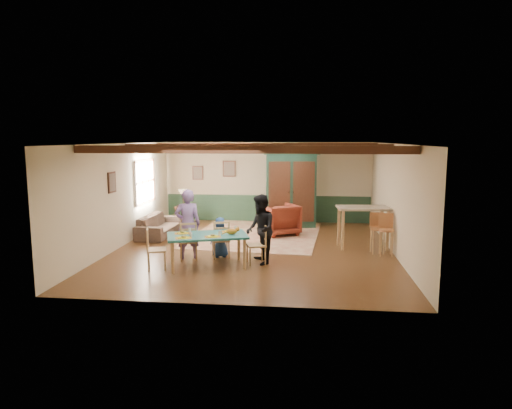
# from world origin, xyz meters

# --- Properties ---
(floor) EXTENTS (8.00, 8.00, 0.00)m
(floor) POSITION_xyz_m (0.00, 0.00, 0.00)
(floor) COLOR #462713
(floor) RESTS_ON ground
(wall_back) EXTENTS (7.00, 0.02, 2.70)m
(wall_back) POSITION_xyz_m (0.00, 4.00, 1.35)
(wall_back) COLOR beige
(wall_back) RESTS_ON floor
(wall_left) EXTENTS (0.02, 8.00, 2.70)m
(wall_left) POSITION_xyz_m (-3.50, 0.00, 1.35)
(wall_left) COLOR beige
(wall_left) RESTS_ON floor
(wall_right) EXTENTS (0.02, 8.00, 2.70)m
(wall_right) POSITION_xyz_m (3.50, 0.00, 1.35)
(wall_right) COLOR beige
(wall_right) RESTS_ON floor
(ceiling) EXTENTS (7.00, 8.00, 0.02)m
(ceiling) POSITION_xyz_m (0.00, 0.00, 2.70)
(ceiling) COLOR white
(ceiling) RESTS_ON wall_back
(wainscot_back) EXTENTS (6.95, 0.03, 0.90)m
(wainscot_back) POSITION_xyz_m (0.00, 3.98, 0.45)
(wainscot_back) COLOR #203C29
(wainscot_back) RESTS_ON floor
(ceiling_beam_front) EXTENTS (6.95, 0.16, 0.16)m
(ceiling_beam_front) POSITION_xyz_m (0.00, -2.30, 2.61)
(ceiling_beam_front) COLOR #341A0E
(ceiling_beam_front) RESTS_ON ceiling
(ceiling_beam_mid) EXTENTS (6.95, 0.16, 0.16)m
(ceiling_beam_mid) POSITION_xyz_m (0.00, 0.40, 2.61)
(ceiling_beam_mid) COLOR #341A0E
(ceiling_beam_mid) RESTS_ON ceiling
(ceiling_beam_back) EXTENTS (6.95, 0.16, 0.16)m
(ceiling_beam_back) POSITION_xyz_m (0.00, 3.00, 2.61)
(ceiling_beam_back) COLOR #341A0E
(ceiling_beam_back) RESTS_ON ceiling
(window_left) EXTENTS (0.06, 1.60, 1.30)m
(window_left) POSITION_xyz_m (-3.47, 1.70, 1.55)
(window_left) COLOR white
(window_left) RESTS_ON wall_left
(picture_left_wall) EXTENTS (0.04, 0.42, 0.52)m
(picture_left_wall) POSITION_xyz_m (-3.47, -0.60, 1.75)
(picture_left_wall) COLOR #81705D
(picture_left_wall) RESTS_ON wall_left
(picture_back_a) EXTENTS (0.45, 0.04, 0.55)m
(picture_back_a) POSITION_xyz_m (-1.30, 3.97, 1.80)
(picture_back_a) COLOR #81705D
(picture_back_a) RESTS_ON wall_back
(picture_back_b) EXTENTS (0.38, 0.04, 0.48)m
(picture_back_b) POSITION_xyz_m (-2.40, 3.97, 1.65)
(picture_back_b) COLOR #81705D
(picture_back_b) RESTS_ON wall_back
(dining_table) EXTENTS (1.94, 1.45, 0.72)m
(dining_table) POSITION_xyz_m (-0.84, -1.72, 0.36)
(dining_table) COLOR #1F6363
(dining_table) RESTS_ON floor
(dining_chair_far_left) EXTENTS (0.51, 0.53, 0.91)m
(dining_chair_far_left) POSITION_xyz_m (-1.41, -1.18, 0.46)
(dining_chair_far_left) COLOR tan
(dining_chair_far_left) RESTS_ON floor
(dining_chair_far_right) EXTENTS (0.51, 0.53, 0.91)m
(dining_chair_far_right) POSITION_xyz_m (-0.68, -0.94, 0.46)
(dining_chair_far_right) COLOR tan
(dining_chair_far_right) RESTS_ON floor
(dining_chair_end_left) EXTENTS (0.53, 0.51, 0.91)m
(dining_chair_end_left) POSITION_xyz_m (-1.89, -2.06, 0.46)
(dining_chair_end_left) COLOR tan
(dining_chair_end_left) RESTS_ON floor
(dining_chair_end_right) EXTENTS (0.53, 0.51, 0.91)m
(dining_chair_end_right) POSITION_xyz_m (0.22, -1.38, 0.46)
(dining_chair_end_right) COLOR tan
(dining_chair_end_right) RESTS_ON floor
(person_man) EXTENTS (0.70, 0.56, 1.66)m
(person_man) POSITION_xyz_m (-1.44, -1.10, 0.83)
(person_man) COLOR #8463AA
(person_man) RESTS_ON floor
(person_woman) EXTENTS (0.81, 0.92, 1.59)m
(person_woman) POSITION_xyz_m (0.31, -1.35, 0.79)
(person_woman) COLOR black
(person_woman) RESTS_ON floor
(person_child) EXTENTS (0.54, 0.44, 0.97)m
(person_child) POSITION_xyz_m (-0.71, -0.87, 0.48)
(person_child) COLOR #23478C
(person_child) RESTS_ON floor
(cat) EXTENTS (0.37, 0.23, 0.17)m
(cat) POSITION_xyz_m (-0.30, -1.65, 0.81)
(cat) COLOR #BF7921
(cat) RESTS_ON dining_table
(place_setting_near_left) EXTENTS (0.45, 0.39, 0.11)m
(place_setting_near_left) POSITION_xyz_m (-1.26, -2.11, 0.78)
(place_setting_near_left) COLOR yellow
(place_setting_near_left) RESTS_ON dining_table
(place_setting_near_center) EXTENTS (0.45, 0.39, 0.11)m
(place_setting_near_center) POSITION_xyz_m (-0.67, -1.92, 0.78)
(place_setting_near_center) COLOR yellow
(place_setting_near_center) RESTS_ON dining_table
(place_setting_far_left) EXTENTS (0.45, 0.39, 0.11)m
(place_setting_far_left) POSITION_xyz_m (-1.41, -1.65, 0.78)
(place_setting_far_left) COLOR yellow
(place_setting_far_left) RESTS_ON dining_table
(place_setting_far_right) EXTENTS (0.45, 0.39, 0.11)m
(place_setting_far_right) POSITION_xyz_m (-0.41, -1.33, 0.78)
(place_setting_far_right) COLOR yellow
(place_setting_far_right) RESTS_ON dining_table
(area_rug) EXTENTS (3.94, 4.56, 0.01)m
(area_rug) POSITION_xyz_m (-0.14, 1.72, 0.01)
(area_rug) COLOR beige
(area_rug) RESTS_ON floor
(armoire) EXTENTS (1.80, 0.89, 2.44)m
(armoire) POSITION_xyz_m (0.83, 3.11, 1.22)
(armoire) COLOR #153527
(armoire) RESTS_ON floor
(armchair) EXTENTS (1.35, 1.36, 0.92)m
(armchair) POSITION_xyz_m (0.55, 1.83, 0.46)
(armchair) COLOR #4F160F
(armchair) RESTS_ON floor
(sofa) EXTENTS (0.85, 2.07, 0.60)m
(sofa) POSITION_xyz_m (-2.96, 1.37, 0.30)
(sofa) COLOR #403028
(sofa) RESTS_ON floor
(end_table) EXTENTS (0.50, 0.50, 0.61)m
(end_table) POSITION_xyz_m (-2.71, 3.14, 0.30)
(end_table) COLOR #341A0E
(end_table) RESTS_ON floor
(table_lamp) EXTENTS (0.32, 0.32, 0.56)m
(table_lamp) POSITION_xyz_m (-2.71, 3.14, 0.88)
(table_lamp) COLOR beige
(table_lamp) RESTS_ON end_table
(counter_table) EXTENTS (1.37, 0.89, 1.09)m
(counter_table) POSITION_xyz_m (2.79, 0.41, 0.54)
(counter_table) COLOR beige
(counter_table) RESTS_ON floor
(bar_stool_left) EXTENTS (0.38, 0.42, 1.00)m
(bar_stool_left) POSITION_xyz_m (3.10, -0.10, 0.50)
(bar_stool_left) COLOR #AF6F44
(bar_stool_left) RESTS_ON floor
(bar_stool_right) EXTENTS (0.39, 0.42, 1.02)m
(bar_stool_right) POSITION_xyz_m (3.27, -0.29, 0.51)
(bar_stool_right) COLOR #AF6F44
(bar_stool_right) RESTS_ON floor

